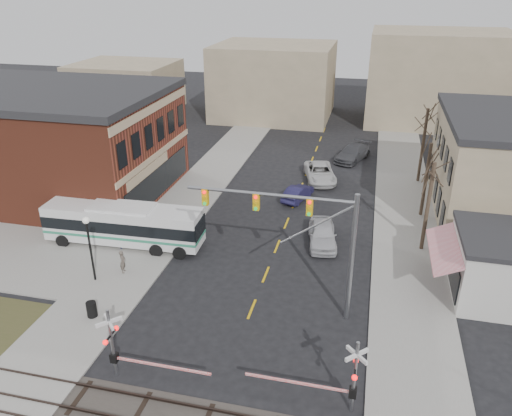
{
  "coord_description": "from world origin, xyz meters",
  "views": [
    {
      "loc": [
        6.01,
        -22.22,
        18.46
      ],
      "look_at": [
        -1.39,
        8.99,
        3.5
      ],
      "focal_mm": 35.0,
      "sensor_mm": 36.0,
      "label": 1
    }
  ],
  "objects": [
    {
      "name": "ground",
      "position": [
        0.0,
        0.0,
        0.0
      ],
      "size": [
        160.0,
        160.0,
        0.0
      ],
      "primitive_type": "plane",
      "color": "black",
      "rests_on": "ground"
    },
    {
      "name": "sidewalk_west",
      "position": [
        -9.5,
        20.0,
        0.06
      ],
      "size": [
        5.0,
        60.0,
        0.12
      ],
      "primitive_type": "cube",
      "color": "gray",
      "rests_on": "ground"
    },
    {
      "name": "sidewalk_east",
      "position": [
        9.5,
        20.0,
        0.06
      ],
      "size": [
        5.0,
        60.0,
        0.12
      ],
      "primitive_type": "cube",
      "color": "gray",
      "rests_on": "ground"
    },
    {
      "name": "brick_building",
      "position": [
        -26.98,
        16.0,
        4.81
      ],
      "size": [
        30.4,
        15.4,
        9.6
      ],
      "color": "brown",
      "rests_on": "ground"
    },
    {
      "name": "tree_east_a",
      "position": [
        10.5,
        12.0,
        3.5
      ],
      "size": [
        0.28,
        0.28,
        6.75
      ],
      "color": "#382B21",
      "rests_on": "sidewalk_east"
    },
    {
      "name": "tree_east_b",
      "position": [
        10.8,
        18.0,
        3.27
      ],
      "size": [
        0.28,
        0.28,
        6.3
      ],
      "color": "#382B21",
      "rests_on": "sidewalk_east"
    },
    {
      "name": "tree_east_c",
      "position": [
        11.0,
        26.0,
        3.72
      ],
      "size": [
        0.28,
        0.28,
        7.2
      ],
      "color": "#382B21",
      "rests_on": "sidewalk_east"
    },
    {
      "name": "transit_bus",
      "position": [
        -11.22,
        7.7,
        1.73
      ],
      "size": [
        11.97,
        3.06,
        3.06
      ],
      "color": "silver",
      "rests_on": "ground"
    },
    {
      "name": "traffic_signal_mast",
      "position": [
        2.98,
        2.51,
        5.72
      ],
      "size": [
        9.67,
        0.3,
        8.0
      ],
      "color": "gray",
      "rests_on": "ground"
    },
    {
      "name": "rr_crossing_west",
      "position": [
        -4.98,
        -4.91,
        1.97
      ],
      "size": [
        5.6,
        1.36,
        4.0
      ],
      "color": "gray",
      "rests_on": "ground"
    },
    {
      "name": "rr_crossing_east",
      "position": [
        5.95,
        -4.49,
        1.97
      ],
      "size": [
        5.6,
        1.36,
        4.0
      ],
      "color": "gray",
      "rests_on": "ground"
    },
    {
      "name": "street_lamp",
      "position": [
        -10.89,
        2.61,
        3.39
      ],
      "size": [
        0.44,
        0.44,
        4.61
      ],
      "color": "black",
      "rests_on": "sidewalk_west"
    },
    {
      "name": "trash_bin",
      "position": [
        -9.01,
        -0.98,
        0.6
      ],
      "size": [
        0.6,
        0.6,
        0.96
      ],
      "primitive_type": "cylinder",
      "color": "black",
      "rests_on": "sidewalk_west"
    },
    {
      "name": "car_a",
      "position": [
        3.22,
        11.2,
        0.85
      ],
      "size": [
        2.78,
        5.24,
        1.7
      ],
      "primitive_type": "imported",
      "rotation": [
        0.0,
        0.0,
        0.16
      ],
      "color": "#B6B5BA",
      "rests_on": "ground"
    },
    {
      "name": "car_b",
      "position": [
        0.13,
        18.9,
        0.67
      ],
      "size": [
        2.55,
        4.3,
        1.34
      ],
      "primitive_type": "imported",
      "rotation": [
        0.0,
        0.0,
        2.84
      ],
      "color": "#1A173B",
      "rests_on": "ground"
    },
    {
      "name": "car_c",
      "position": [
        1.53,
        24.1,
        0.81
      ],
      "size": [
        4.05,
        6.28,
        1.61
      ],
      "primitive_type": "imported",
      "rotation": [
        0.0,
        0.0,
        0.26
      ],
      "color": "silver",
      "rests_on": "ground"
    },
    {
      "name": "car_d",
      "position": [
        4.3,
        31.0,
        0.83
      ],
      "size": [
        4.22,
        6.2,
        1.67
      ],
      "primitive_type": "imported",
      "rotation": [
        0.0,
        0.0,
        -0.36
      ],
      "color": "#3D3E42",
      "rests_on": "ground"
    },
    {
      "name": "pedestrian_near",
      "position": [
        -9.45,
        3.91,
        0.93
      ],
      "size": [
        0.51,
        0.66,
        1.63
      ],
      "primitive_type": "imported",
      "rotation": [
        0.0,
        0.0,
        1.78
      ],
      "color": "#5B5249",
      "rests_on": "sidewalk_west"
    },
    {
      "name": "pedestrian_far",
      "position": [
        -10.94,
        7.09,
        1.04
      ],
      "size": [
        1.01,
        1.1,
        1.84
      ],
      "primitive_type": "imported",
      "rotation": [
        0.0,
        0.0,
        1.14
      ],
      "color": "#393C65",
      "rests_on": "sidewalk_west"
    }
  ]
}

